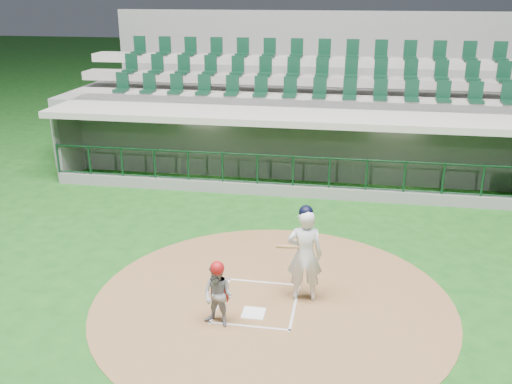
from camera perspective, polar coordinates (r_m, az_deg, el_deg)
ground at (r=11.81m, az=0.36°, el=-10.35°), size 120.00×120.00×0.00m
dirt_circle at (r=11.59m, az=1.68°, el=-10.93°), size 7.20×7.20×0.01m
home_plate at (r=11.20m, az=-0.25°, el=-12.02°), size 0.43×0.43×0.02m
batter_box_chalk at (r=11.54m, az=0.11°, el=-11.01°), size 1.55×1.80×0.01m
dugout_structure at (r=18.65m, az=4.92°, el=4.25°), size 16.40×3.70×3.00m
seating_deck at (r=21.52m, az=5.24°, el=7.62°), size 17.00×6.72×5.15m
batter at (r=11.27m, az=4.88°, el=-6.16°), size 0.91×0.91×2.01m
catcher at (r=10.59m, az=-3.83°, el=-10.15°), size 0.70×0.62×1.30m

